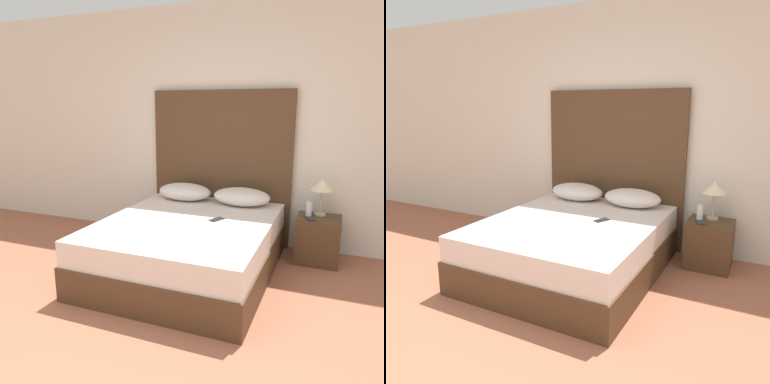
% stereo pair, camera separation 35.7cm
% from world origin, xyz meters
% --- Properties ---
extents(wall_back, '(10.00, 0.06, 2.70)m').
position_xyz_m(wall_back, '(0.00, 2.77, 1.35)').
color(wall_back, silver).
rests_on(wall_back, ground_plane).
extents(bed, '(1.56, 1.91, 0.52)m').
position_xyz_m(bed, '(-0.05, 1.72, 0.26)').
color(bed, '#4C331E').
rests_on(bed, ground_plane).
extents(headboard, '(1.64, 0.05, 1.76)m').
position_xyz_m(headboard, '(-0.05, 2.69, 0.88)').
color(headboard, '#4C331E').
rests_on(headboard, ground_plane).
extents(pillow_left, '(0.62, 0.39, 0.19)m').
position_xyz_m(pillow_left, '(-0.38, 2.42, 0.62)').
color(pillow_left, silver).
rests_on(pillow_left, bed).
extents(pillow_right, '(0.62, 0.39, 0.19)m').
position_xyz_m(pillow_right, '(0.28, 2.42, 0.62)').
color(pillow_right, silver).
rests_on(pillow_right, bed).
extents(phone_on_bed, '(0.13, 0.17, 0.01)m').
position_xyz_m(phone_on_bed, '(0.20, 1.81, 0.53)').
color(phone_on_bed, '#232328').
rests_on(phone_on_bed, bed).
extents(nightstand, '(0.43, 0.40, 0.47)m').
position_xyz_m(nightstand, '(1.09, 2.44, 0.24)').
color(nightstand, '#4C331E').
rests_on(nightstand, ground_plane).
extents(table_lamp, '(0.23, 0.23, 0.38)m').
position_xyz_m(table_lamp, '(1.09, 2.52, 0.78)').
color(table_lamp, tan).
rests_on(table_lamp, nightstand).
extents(phone_on_nightstand, '(0.12, 0.17, 0.01)m').
position_xyz_m(phone_on_nightstand, '(1.01, 2.34, 0.48)').
color(phone_on_nightstand, '#232328').
rests_on(phone_on_nightstand, nightstand).
extents(toiletry_bottle, '(0.06, 0.06, 0.16)m').
position_xyz_m(toiletry_bottle, '(0.99, 2.42, 0.55)').
color(toiletry_bottle, silver).
rests_on(toiletry_bottle, nightstand).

